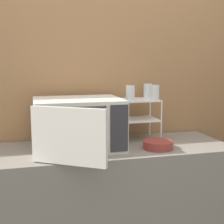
% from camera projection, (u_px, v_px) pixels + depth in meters
% --- Properties ---
extents(wall_back, '(8.00, 0.06, 2.60)m').
position_uv_depth(wall_back, '(93.00, 89.00, 2.36)').
color(wall_back, '#9E7047').
rests_on(wall_back, ground_plane).
extents(counter, '(1.72, 0.60, 0.93)m').
position_uv_depth(counter, '(103.00, 212.00, 2.16)').
color(counter, gray).
rests_on(counter, ground_plane).
extents(microwave, '(0.58, 0.69, 0.33)m').
position_uv_depth(microwave, '(78.00, 124.00, 2.02)').
color(microwave, silver).
rests_on(microwave, counter).
extents(dish_rack, '(0.27, 0.23, 0.30)m').
position_uv_depth(dish_rack, '(139.00, 110.00, 2.27)').
color(dish_rack, white).
rests_on(dish_rack, counter).
extents(glass_front_left, '(0.06, 0.06, 0.11)m').
position_uv_depth(glass_front_left, '(130.00, 93.00, 2.16)').
color(glass_front_left, silver).
rests_on(glass_front_left, dish_rack).
extents(glass_back_right, '(0.06, 0.06, 0.11)m').
position_uv_depth(glass_back_right, '(148.00, 91.00, 2.34)').
color(glass_back_right, silver).
rests_on(glass_back_right, dish_rack).
extents(glass_front_right, '(0.06, 0.06, 0.11)m').
position_uv_depth(glass_front_right, '(155.00, 92.00, 2.20)').
color(glass_front_right, silver).
rests_on(glass_front_right, dish_rack).
extents(bowl, '(0.20, 0.20, 0.05)m').
position_uv_depth(bowl, '(158.00, 145.00, 2.05)').
color(bowl, maroon).
rests_on(bowl, counter).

